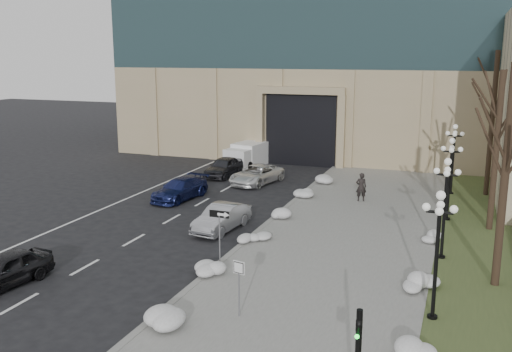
% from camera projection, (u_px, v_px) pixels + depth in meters
% --- Properties ---
extents(sidewalk, '(9.00, 40.00, 0.12)m').
position_uv_depth(sidewalk, '(345.00, 237.00, 29.24)').
color(sidewalk, gray).
rests_on(sidewalk, ground).
extents(curb, '(0.30, 40.00, 0.14)m').
position_uv_depth(curb, '(262.00, 228.00, 30.76)').
color(curb, gray).
rests_on(curb, ground).
extents(grass_strip, '(4.00, 40.00, 0.10)m').
position_uv_depth(grass_strip, '(480.00, 253.00, 27.03)').
color(grass_strip, '#3C4B25').
rests_on(grass_strip, ground).
extents(car_a, '(2.28, 4.34, 1.41)m').
position_uv_depth(car_a, '(4.00, 270.00, 23.12)').
color(car_a, black).
rests_on(car_a, ground).
extents(car_b, '(1.94, 4.36, 1.39)m').
position_uv_depth(car_b, '(222.00, 218.00, 30.43)').
color(car_b, '#96989D').
rests_on(car_b, ground).
extents(car_c, '(2.53, 4.90, 1.36)m').
position_uv_depth(car_c, '(180.00, 189.00, 36.88)').
color(car_c, navy).
rests_on(car_c, ground).
extents(car_d, '(3.26, 5.29, 1.37)m').
position_uv_depth(car_d, '(257.00, 175.00, 41.29)').
color(car_d, silver).
rests_on(car_d, ground).
extents(car_e, '(1.91, 4.43, 1.49)m').
position_uv_depth(car_e, '(224.00, 167.00, 43.77)').
color(car_e, '#303136').
rests_on(car_e, ground).
extents(pedestrian, '(0.76, 0.61, 1.82)m').
position_uv_depth(pedestrian, '(361.00, 187.00, 35.97)').
color(pedestrian, black).
rests_on(pedestrian, sidewalk).
extents(box_truck, '(2.97, 6.27, 1.91)m').
position_uv_depth(box_truck, '(252.00, 154.00, 48.47)').
color(box_truck, silver).
rests_on(box_truck, ground).
extents(one_way_sign, '(0.96, 0.25, 2.59)m').
position_uv_depth(one_way_sign, '(223.00, 221.00, 24.86)').
color(one_way_sign, slate).
rests_on(one_way_sign, ground).
extents(keep_sign, '(0.47, 0.13, 2.19)m').
position_uv_depth(keep_sign, '(239.00, 277.00, 20.05)').
color(keep_sign, slate).
rests_on(keep_sign, ground).
extents(snow_clump_b, '(1.10, 1.60, 0.36)m').
position_uv_depth(snow_clump_b, '(164.00, 319.00, 19.75)').
color(snow_clump_b, silver).
rests_on(snow_clump_b, sidewalk).
extents(snow_clump_c, '(1.10, 1.60, 0.36)m').
position_uv_depth(snow_clump_c, '(209.00, 270.00, 24.17)').
color(snow_clump_c, silver).
rests_on(snow_clump_c, sidewalk).
extents(snow_clump_d, '(1.10, 1.60, 0.36)m').
position_uv_depth(snow_clump_d, '(254.00, 238.00, 28.38)').
color(snow_clump_d, silver).
rests_on(snow_clump_d, sidewalk).
extents(snow_clump_e, '(1.10, 1.60, 0.36)m').
position_uv_depth(snow_clump_e, '(275.00, 216.00, 32.24)').
color(snow_clump_e, silver).
rests_on(snow_clump_e, sidewalk).
extents(snow_clump_f, '(1.10, 1.60, 0.36)m').
position_uv_depth(snow_clump_f, '(300.00, 195.00, 37.06)').
color(snow_clump_f, silver).
rests_on(snow_clump_f, sidewalk).
extents(snow_clump_g, '(1.10, 1.60, 0.36)m').
position_uv_depth(snow_clump_g, '(325.00, 181.00, 41.04)').
color(snow_clump_g, silver).
rests_on(snow_clump_g, sidewalk).
extents(snow_clump_i, '(1.10, 1.60, 0.36)m').
position_uv_depth(snow_clump_i, '(421.00, 283.00, 22.87)').
color(snow_clump_i, silver).
rests_on(snow_clump_i, sidewalk).
extents(snow_clump_j, '(1.10, 1.60, 0.36)m').
position_uv_depth(snow_clump_j, '(429.00, 238.00, 28.43)').
color(snow_clump_j, silver).
rests_on(snow_clump_j, sidewalk).
extents(lamppost_a, '(1.18, 1.18, 4.76)m').
position_uv_depth(lamppost_a, '(438.00, 238.00, 19.64)').
color(lamppost_a, black).
rests_on(lamppost_a, ground).
extents(lamppost_b, '(1.18, 1.18, 4.76)m').
position_uv_depth(lamppost_b, '(446.00, 195.00, 25.60)').
color(lamppost_b, black).
rests_on(lamppost_b, ground).
extents(lamppost_c, '(1.18, 1.18, 4.76)m').
position_uv_depth(lamppost_c, '(450.00, 168.00, 31.55)').
color(lamppost_c, black).
rests_on(lamppost_c, ground).
extents(lamppost_d, '(1.18, 1.18, 4.76)m').
position_uv_depth(lamppost_d, '(454.00, 150.00, 37.51)').
color(lamppost_d, black).
rests_on(lamppost_d, ground).
extents(tree_near, '(3.20, 3.20, 9.00)m').
position_uv_depth(tree_near, '(508.00, 145.00, 21.97)').
color(tree_near, black).
rests_on(tree_near, ground).
extents(tree_mid, '(3.20, 3.20, 8.50)m').
position_uv_depth(tree_mid, '(498.00, 128.00, 29.38)').
color(tree_mid, black).
rests_on(tree_mid, ground).
extents(tree_far, '(3.20, 3.20, 9.50)m').
position_uv_depth(tree_far, '(494.00, 103.00, 36.57)').
color(tree_far, black).
rests_on(tree_far, ground).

